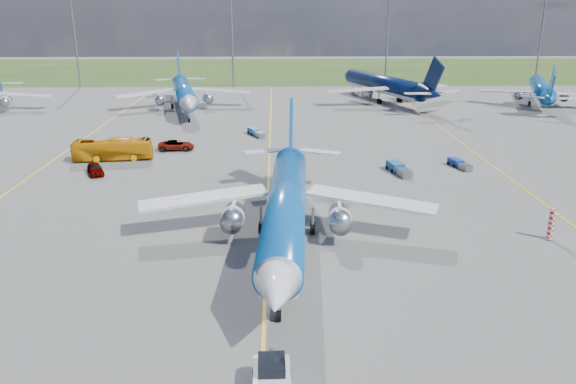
{
  "coord_description": "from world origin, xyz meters",
  "views": [
    {
      "loc": [
        0.86,
        -39.03,
        20.49
      ],
      "look_at": [
        2.01,
        10.27,
        4.0
      ],
      "focal_mm": 35.0,
      "sensor_mm": 36.0,
      "label": 1
    }
  ],
  "objects_px": {
    "main_airliner": "(286,244)",
    "pushback_tug": "(272,382)",
    "bg_jet_nnw": "(185,110)",
    "baggage_tug_w": "(398,169)",
    "apron_bus": "(113,149)",
    "baggage_tug_e": "(459,164)",
    "bg_jet_n": "(383,101)",
    "service_car_b": "(176,145)",
    "baggage_tug_c": "(256,132)",
    "service_car_c": "(298,162)",
    "service_car_a": "(95,169)",
    "bg_jet_ne": "(539,104)",
    "warning_post": "(551,224)"
  },
  "relations": [
    {
      "from": "main_airliner",
      "to": "pushback_tug",
      "type": "bearing_deg",
      "value": -90.02
    },
    {
      "from": "bg_jet_nnw",
      "to": "baggage_tug_w",
      "type": "relative_size",
      "value": 7.19
    },
    {
      "from": "apron_bus",
      "to": "baggage_tug_e",
      "type": "relative_size",
      "value": 2.45
    },
    {
      "from": "bg_jet_n",
      "to": "service_car_b",
      "type": "relative_size",
      "value": 7.89
    },
    {
      "from": "main_airliner",
      "to": "pushback_tug",
      "type": "distance_m",
      "value": 20.59
    },
    {
      "from": "baggage_tug_w",
      "to": "baggage_tug_e",
      "type": "bearing_deg",
      "value": 3.33
    },
    {
      "from": "apron_bus",
      "to": "main_airliner",
      "type": "bearing_deg",
      "value": -148.95
    },
    {
      "from": "bg_jet_nnw",
      "to": "main_airliner",
      "type": "distance_m",
      "value": 70.99
    },
    {
      "from": "pushback_tug",
      "to": "baggage_tug_c",
      "type": "xyz_separation_m",
      "value": [
        -2.88,
        64.92,
        -0.26
      ]
    },
    {
      "from": "bg_jet_n",
      "to": "main_airliner",
      "type": "relative_size",
      "value": 1.06
    },
    {
      "from": "baggage_tug_c",
      "to": "main_airliner",
      "type": "bearing_deg",
      "value": -109.76
    },
    {
      "from": "bg_jet_n",
      "to": "service_car_c",
      "type": "relative_size",
      "value": 10.68
    },
    {
      "from": "bg_jet_n",
      "to": "pushback_tug",
      "type": "height_order",
      "value": "bg_jet_n"
    },
    {
      "from": "service_car_a",
      "to": "bg_jet_ne",
      "type": "bearing_deg",
      "value": 7.58
    },
    {
      "from": "bg_jet_n",
      "to": "main_airliner",
      "type": "height_order",
      "value": "bg_jet_n"
    },
    {
      "from": "bg_jet_nnw",
      "to": "bg_jet_ne",
      "type": "height_order",
      "value": "bg_jet_nnw"
    },
    {
      "from": "baggage_tug_e",
      "to": "service_car_a",
      "type": "bearing_deg",
      "value": 166.29
    },
    {
      "from": "warning_post",
      "to": "service_car_b",
      "type": "height_order",
      "value": "warning_post"
    },
    {
      "from": "apron_bus",
      "to": "service_car_a",
      "type": "height_order",
      "value": "apron_bus"
    },
    {
      "from": "baggage_tug_w",
      "to": "baggage_tug_c",
      "type": "xyz_separation_m",
      "value": [
        -18.91,
        22.27,
        -0.05
      ]
    },
    {
      "from": "bg_jet_ne",
      "to": "main_airliner",
      "type": "height_order",
      "value": "main_airliner"
    },
    {
      "from": "apron_bus",
      "to": "baggage_tug_c",
      "type": "distance_m",
      "value": 24.49
    },
    {
      "from": "service_car_c",
      "to": "baggage_tug_w",
      "type": "bearing_deg",
      "value": -6.89
    },
    {
      "from": "apron_bus",
      "to": "baggage_tug_e",
      "type": "xyz_separation_m",
      "value": [
        46.82,
        -4.88,
        -1.06
      ]
    },
    {
      "from": "bg_jet_nnw",
      "to": "service_car_c",
      "type": "distance_m",
      "value": 47.62
    },
    {
      "from": "bg_jet_nnw",
      "to": "service_car_b",
      "type": "height_order",
      "value": "bg_jet_nnw"
    },
    {
      "from": "baggage_tug_w",
      "to": "baggage_tug_c",
      "type": "relative_size",
      "value": 1.12
    },
    {
      "from": "bg_jet_nnw",
      "to": "apron_bus",
      "type": "distance_m",
      "value": 39.14
    },
    {
      "from": "pushback_tug",
      "to": "baggage_tug_w",
      "type": "bearing_deg",
      "value": 68.38
    },
    {
      "from": "service_car_a",
      "to": "baggage_tug_c",
      "type": "distance_m",
      "value": 29.53
    },
    {
      "from": "pushback_tug",
      "to": "apron_bus",
      "type": "bearing_deg",
      "value": 112.97
    },
    {
      "from": "service_car_b",
      "to": "pushback_tug",
      "type": "bearing_deg",
      "value": -168.89
    },
    {
      "from": "warning_post",
      "to": "bg_jet_ne",
      "type": "height_order",
      "value": "bg_jet_ne"
    },
    {
      "from": "bg_jet_nnw",
      "to": "bg_jet_n",
      "type": "height_order",
      "value": "bg_jet_n"
    },
    {
      "from": "baggage_tug_w",
      "to": "service_car_b",
      "type": "bearing_deg",
      "value": 144.99
    },
    {
      "from": "bg_jet_n",
      "to": "service_car_b",
      "type": "height_order",
      "value": "bg_jet_n"
    },
    {
      "from": "warning_post",
      "to": "service_car_c",
      "type": "xyz_separation_m",
      "value": [
        -22.08,
        25.32,
        -0.94
      ]
    },
    {
      "from": "bg_jet_ne",
      "to": "baggage_tug_e",
      "type": "xyz_separation_m",
      "value": [
        -32.91,
        -48.74,
        0.45
      ]
    },
    {
      "from": "bg_jet_nnw",
      "to": "bg_jet_ne",
      "type": "bearing_deg",
      "value": -8.32
    },
    {
      "from": "apron_bus",
      "to": "baggage_tug_c",
      "type": "height_order",
      "value": "apron_bus"
    },
    {
      "from": "main_airliner",
      "to": "pushback_tug",
      "type": "xyz_separation_m",
      "value": [
        -1.18,
        -20.54,
        0.76
      ]
    },
    {
      "from": "service_car_b",
      "to": "service_car_c",
      "type": "relative_size",
      "value": 1.35
    },
    {
      "from": "main_airliner",
      "to": "service_car_a",
      "type": "bearing_deg",
      "value": 139.96
    },
    {
      "from": "bg_jet_nnw",
      "to": "service_car_b",
      "type": "bearing_deg",
      "value": -95.63
    },
    {
      "from": "bg_jet_n",
      "to": "pushback_tug",
      "type": "xyz_separation_m",
      "value": [
        -24.42,
        -98.99,
        0.76
      ]
    },
    {
      "from": "main_airliner",
      "to": "baggage_tug_c",
      "type": "xyz_separation_m",
      "value": [
        -4.06,
        44.38,
        0.5
      ]
    },
    {
      "from": "warning_post",
      "to": "pushback_tug",
      "type": "distance_m",
      "value": 33.01
    },
    {
      "from": "bg_jet_n",
      "to": "baggage_tug_c",
      "type": "bearing_deg",
      "value": 30.81
    },
    {
      "from": "warning_post",
      "to": "baggage_tug_w",
      "type": "height_order",
      "value": "warning_post"
    },
    {
      "from": "pushback_tug",
      "to": "baggage_tug_c",
      "type": "height_order",
      "value": "pushback_tug"
    }
  ]
}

